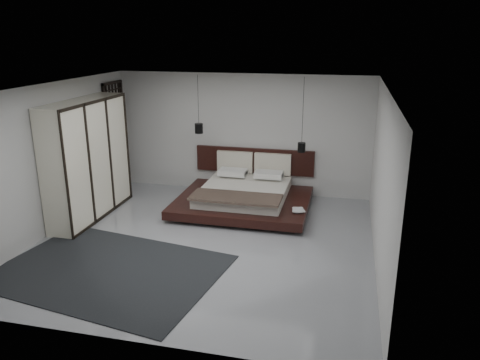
% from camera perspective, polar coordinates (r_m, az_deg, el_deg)
% --- Properties ---
extents(floor, '(6.00, 6.00, 0.00)m').
position_cam_1_polar(floor, '(8.70, -4.22, -7.50)').
color(floor, gray).
rests_on(floor, ground).
extents(ceiling, '(6.00, 6.00, 0.00)m').
position_cam_1_polar(ceiling, '(7.94, -4.68, 11.15)').
color(ceiling, white).
rests_on(ceiling, wall_back).
extents(wall_back, '(6.00, 0.00, 6.00)m').
position_cam_1_polar(wall_back, '(11.02, 0.25, 5.62)').
color(wall_back, '#BDBCBA').
rests_on(wall_back, floor).
extents(wall_front, '(6.00, 0.00, 6.00)m').
position_cam_1_polar(wall_front, '(5.60, -13.74, -6.99)').
color(wall_front, '#BDBCBA').
rests_on(wall_front, floor).
extents(wall_left, '(0.00, 6.00, 6.00)m').
position_cam_1_polar(wall_left, '(9.53, -21.93, 2.44)').
color(wall_left, '#BDBCBA').
rests_on(wall_left, floor).
extents(wall_right, '(0.00, 6.00, 6.00)m').
position_cam_1_polar(wall_right, '(7.87, 16.89, -0.05)').
color(wall_right, '#BDBCBA').
rests_on(wall_right, floor).
extents(lattice_screen, '(0.05, 0.90, 2.60)m').
position_cam_1_polar(lattice_screen, '(11.56, -14.84, 5.09)').
color(lattice_screen, black).
rests_on(lattice_screen, floor).
extents(bed, '(2.82, 2.41, 1.08)m').
position_cam_1_polar(bed, '(10.22, 0.56, -1.80)').
color(bed, black).
rests_on(bed, floor).
extents(book_lower, '(0.30, 0.34, 0.03)m').
position_cam_1_polar(book_lower, '(9.44, 6.55, -3.69)').
color(book_lower, '#99724C').
rests_on(book_lower, bed).
extents(book_upper, '(0.23, 0.30, 0.02)m').
position_cam_1_polar(book_upper, '(9.41, 6.42, -3.61)').
color(book_upper, '#99724C').
rests_on(book_upper, book_lower).
extents(pendant_left, '(0.18, 0.18, 1.29)m').
position_cam_1_polar(pendant_left, '(10.59, -5.04, 6.31)').
color(pendant_left, black).
rests_on(pendant_left, ceiling).
extents(pendant_right, '(0.17, 0.17, 1.59)m').
position_cam_1_polar(pendant_right, '(10.18, 7.51, 4.02)').
color(pendant_right, black).
rests_on(pendant_right, ceiling).
extents(wardrobe, '(0.58, 2.47, 2.42)m').
position_cam_1_polar(wardrobe, '(9.99, -18.09, 2.38)').
color(wardrobe, '#EDE8CF').
rests_on(wardrobe, floor).
extents(rug, '(3.87, 3.04, 0.02)m').
position_cam_1_polar(rug, '(7.98, -15.71, -10.53)').
color(rug, black).
rests_on(rug, floor).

